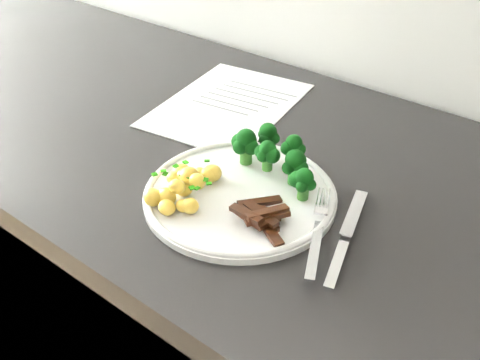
{
  "coord_description": "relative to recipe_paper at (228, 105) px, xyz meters",
  "views": [
    {
      "loc": [
        0.39,
        1.11,
        1.37
      ],
      "look_at": [
        0.03,
        1.57,
        0.95
      ],
      "focal_mm": 41.57,
      "sensor_mm": 36.0,
      "label": 1
    }
  ],
  "objects": [
    {
      "name": "broccoli",
      "position": [
        0.19,
        -0.13,
        0.04
      ],
      "size": [
        0.15,
        0.08,
        0.06
      ],
      "color": "#295E1D",
      "rests_on": "plate"
    },
    {
      "name": "beef_strips",
      "position": [
        0.24,
        -0.23,
        0.02
      ],
      "size": [
        0.09,
        0.09,
        0.02
      ],
      "color": "black",
      "rests_on": "plate"
    },
    {
      "name": "knife",
      "position": [
        0.34,
        -0.21,
        0.01
      ],
      "size": [
        0.07,
        0.18,
        0.02
      ],
      "color": "silver",
      "rests_on": "plate"
    },
    {
      "name": "fork",
      "position": [
        0.31,
        -0.22,
        0.02
      ],
      "size": [
        0.09,
        0.16,
        0.02
      ],
      "color": "silver",
      "rests_on": "plate"
    },
    {
      "name": "plate",
      "position": [
        0.18,
        -0.2,
        0.01
      ],
      "size": [
        0.26,
        0.26,
        0.01
      ],
      "color": "white",
      "rests_on": "counter"
    },
    {
      "name": "recipe_paper",
      "position": [
        0.0,
        0.0,
        0.0
      ],
      "size": [
        0.24,
        0.31,
        0.0
      ],
      "color": "white",
      "rests_on": "counter"
    },
    {
      "name": "potatoes",
      "position": [
        0.12,
        -0.24,
        0.02
      ],
      "size": [
        0.08,
        0.12,
        0.04
      ],
      "color": "#FFCC53",
      "rests_on": "plate"
    }
  ]
}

